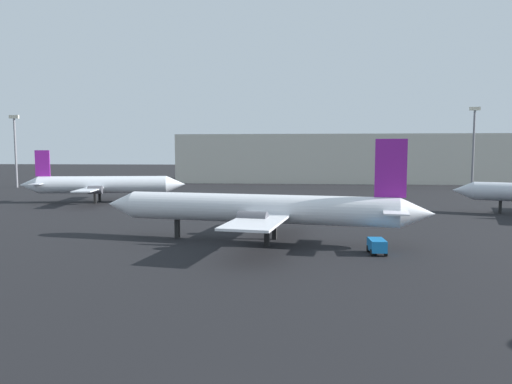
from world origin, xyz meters
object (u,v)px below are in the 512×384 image
object	(u,v)px
airplane_on_taxiway	(261,209)
light_mast_left	(15,146)
airplane_far_left	(102,185)
baggage_cart	(377,245)
light_mast_right	(474,143)

from	to	relation	value
airplane_on_taxiway	light_mast_left	xyz separation A→B (m)	(-65.77, 63.67, 6.83)
airplane_far_left	baggage_cart	bearing A→B (deg)	-51.71
light_mast_left	baggage_cart	bearing A→B (deg)	-41.78
baggage_cart	light_mast_left	bearing A→B (deg)	-134.08
airplane_far_left	light_mast_right	world-z (taller)	light_mast_right
airplane_far_left	baggage_cart	size ratio (longest dim) A/B	11.61
light_mast_left	light_mast_right	distance (m)	110.44
airplane_far_left	light_mast_left	size ratio (longest dim) A/B	1.60
baggage_cart	light_mast_right	xyz separation A→B (m)	(34.16, 72.17, 10.13)
airplane_on_taxiway	airplane_far_left	bearing A→B (deg)	-38.07
airplane_far_left	light_mast_right	distance (m)	83.09
airplane_on_taxiway	light_mast_right	xyz separation A→B (m)	(44.59, 67.77, 7.56)
airplane_far_left	light_mast_right	bearing A→B (deg)	15.64
baggage_cart	light_mast_left	distance (m)	102.61
airplane_on_taxiway	light_mast_left	world-z (taller)	light_mast_left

